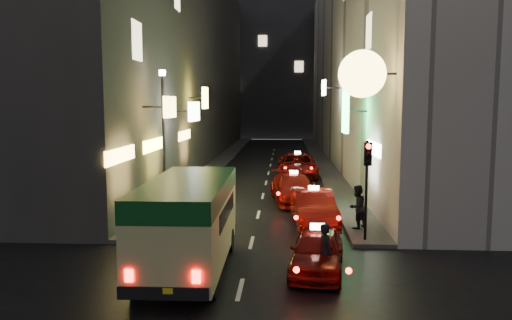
% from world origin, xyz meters
% --- Properties ---
extents(building_left, '(7.60, 52.07, 18.00)m').
position_xyz_m(building_left, '(-8.00, 33.99, 9.00)').
color(building_left, '#3B3836').
rests_on(building_left, ground).
extents(building_right, '(7.99, 52.00, 18.00)m').
position_xyz_m(building_right, '(8.00, 33.99, 9.00)').
color(building_right, beige).
rests_on(building_right, ground).
extents(building_far, '(30.00, 10.00, 22.00)m').
position_xyz_m(building_far, '(0.00, 66.00, 11.00)').
color(building_far, '#333338').
rests_on(building_far, ground).
extents(sidewalk_left, '(1.50, 52.00, 0.15)m').
position_xyz_m(sidewalk_left, '(-4.25, 34.00, 0.07)').
color(sidewalk_left, '#4D4A47').
rests_on(sidewalk_left, ground).
extents(sidewalk_right, '(1.50, 52.00, 0.15)m').
position_xyz_m(sidewalk_right, '(4.25, 34.00, 0.07)').
color(sidewalk_right, '#4D4A47').
rests_on(sidewalk_right, ground).
extents(minibus, '(2.27, 6.32, 2.71)m').
position_xyz_m(minibus, '(-1.62, 5.36, 1.71)').
color(minibus, '#C8C47D').
rests_on(minibus, ground).
extents(taxi_near, '(2.44, 4.82, 1.64)m').
position_xyz_m(taxi_near, '(2.12, 5.54, 0.74)').
color(taxi_near, maroon).
rests_on(taxi_near, ground).
extents(taxi_second, '(2.58, 5.49, 1.87)m').
position_xyz_m(taxi_second, '(2.33, 11.17, 0.85)').
color(taxi_second, maroon).
rests_on(taxi_second, ground).
extents(taxi_third, '(2.83, 5.47, 1.83)m').
position_xyz_m(taxi_third, '(1.61, 15.97, 0.83)').
color(taxi_third, maroon).
rests_on(taxi_third, ground).
extents(taxi_far, '(2.38, 5.77, 2.00)m').
position_xyz_m(taxi_far, '(2.00, 24.68, 0.92)').
color(taxi_far, maroon).
rests_on(taxi_far, ground).
extents(pedestrian_crossing, '(0.57, 0.70, 1.85)m').
position_xyz_m(pedestrian_crossing, '(2.31, 4.80, 0.92)').
color(pedestrian_crossing, black).
rests_on(pedestrian_crossing, ground).
extents(pedestrian_sidewalk, '(0.82, 0.81, 1.89)m').
position_xyz_m(pedestrian_sidewalk, '(3.93, 10.21, 1.09)').
color(pedestrian_sidewalk, black).
rests_on(pedestrian_sidewalk, sidewalk_right).
extents(traffic_light, '(0.26, 0.43, 3.50)m').
position_xyz_m(traffic_light, '(4.00, 8.47, 2.69)').
color(traffic_light, black).
rests_on(traffic_light, sidewalk_right).
extents(lamp_post, '(0.28, 0.28, 6.22)m').
position_xyz_m(lamp_post, '(-4.20, 13.00, 3.72)').
color(lamp_post, black).
rests_on(lamp_post, sidewalk_left).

